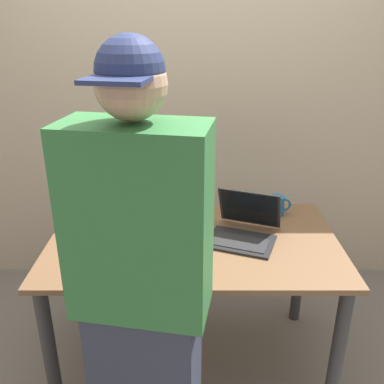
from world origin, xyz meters
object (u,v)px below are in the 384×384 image
at_px(beer_bottle_brown, 162,207).
at_px(beer_bottle_green, 142,204).
at_px(person_figure, 143,301).
at_px(beer_bottle_dark, 134,193).
at_px(laptop, 244,228).
at_px(beer_bottle_amber, 148,197).
at_px(coffee_mug, 277,205).

distance_m(beer_bottle_brown, beer_bottle_green, 0.10).
bearing_deg(person_figure, beer_bottle_green, 96.34).
distance_m(beer_bottle_brown, person_figure, 0.77).
xyz_separation_m(beer_bottle_dark, beer_bottle_brown, (0.16, -0.16, -0.01)).
bearing_deg(beer_bottle_dark, laptop, -26.29).
bearing_deg(person_figure, laptop, 56.94).
bearing_deg(laptop, beer_bottle_dark, 153.71).
xyz_separation_m(laptop, beer_bottle_amber, (-0.49, 0.22, 0.07)).
bearing_deg(coffee_mug, beer_bottle_dark, 177.95).
bearing_deg(coffee_mug, beer_bottle_amber, -177.02).
relative_size(beer_bottle_amber, person_figure, 0.17).
height_order(beer_bottle_brown, person_figure, person_figure).
bearing_deg(beer_bottle_green, laptop, -13.10).
bearing_deg(beer_bottle_amber, person_figure, -85.60).
bearing_deg(beer_bottle_green, beer_bottle_dark, 110.77).
height_order(person_figure, coffee_mug, person_figure).
bearing_deg(person_figure, beer_bottle_brown, 89.07).
distance_m(beer_bottle_brown, coffee_mug, 0.64).
relative_size(beer_bottle_brown, coffee_mug, 2.29).
bearing_deg(coffee_mug, beer_bottle_green, -169.30).
height_order(beer_bottle_dark, beer_bottle_green, beer_bottle_green).
xyz_separation_m(beer_bottle_green, coffee_mug, (0.72, 0.14, -0.07)).
height_order(beer_bottle_green, person_figure, person_figure).
xyz_separation_m(beer_bottle_amber, beer_bottle_brown, (0.08, -0.10, -0.01)).
bearing_deg(laptop, beer_bottle_amber, 156.05).
distance_m(beer_bottle_green, person_figure, 0.77).
bearing_deg(laptop, coffee_mug, 50.53).
bearing_deg(person_figure, beer_bottle_dark, 98.99).
relative_size(laptop, beer_bottle_brown, 1.50).
xyz_separation_m(beer_bottle_amber, beer_bottle_dark, (-0.08, 0.06, -0.00)).
distance_m(beer_bottle_dark, beer_bottle_green, 0.18).
bearing_deg(coffee_mug, person_figure, -124.97).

